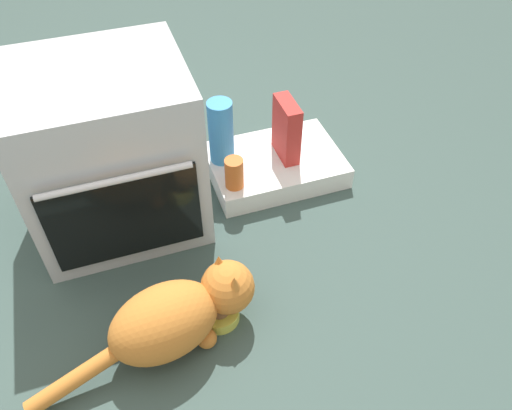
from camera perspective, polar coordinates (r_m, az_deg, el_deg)
The scene contains 8 objects.
ground at distance 2.00m, azimuth -13.39°, elevation -10.11°, with size 8.00×8.00×0.00m, color #384C47.
oven at distance 2.07m, azimuth -15.92°, elevation 5.70°, with size 0.65×0.62×0.70m.
pantry_cabinet at distance 2.39m, azimuth 2.11°, elevation 4.48°, with size 0.60×0.42×0.10m, color white.
food_bowl at distance 1.88m, azimuth -4.11°, elevation -11.93°, with size 0.14×0.14×0.08m.
cat at distance 1.76m, azimuth -8.77°, elevation -12.05°, with size 0.80×0.33×0.27m.
cereal_box at distance 2.28m, azimuth 3.42°, elevation 8.37°, with size 0.07×0.18×0.28m, color #B72D28.
water_bottle at distance 2.25m, azimuth -3.93°, elevation 8.12°, with size 0.11×0.11×0.30m, color #388CD1.
sauce_jar at distance 2.16m, azimuth -2.45°, elevation 3.57°, with size 0.08×0.08×0.14m, color #D16023.
Camera 1 is at (0.07, -1.19, 1.61)m, focal length 35.90 mm.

